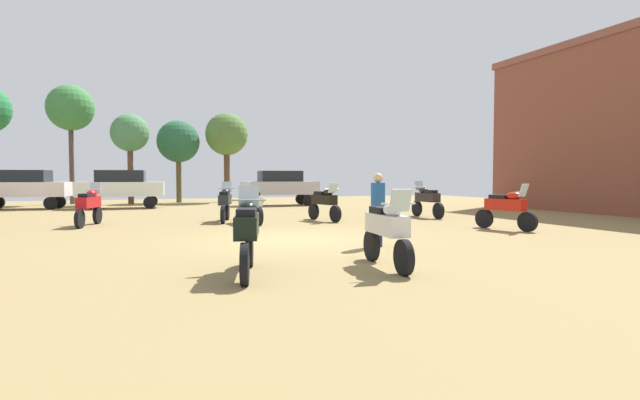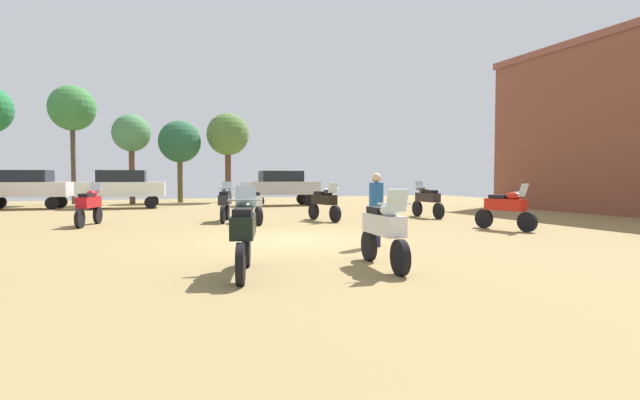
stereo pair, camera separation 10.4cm
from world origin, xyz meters
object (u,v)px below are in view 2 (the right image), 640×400
car_2 (281,185)px  person_1 (376,204)px  motorcycle_7 (427,200)px  tree_6 (228,135)px  motorcycle_2 (324,202)px  motorcycle_5 (89,205)px  motorcycle_10 (384,229)px  car_3 (122,186)px  tree_3 (180,142)px  motorcycle_13 (225,202)px  car_1 (25,186)px  tree_7 (72,109)px  motorcycle_8 (244,231)px  motorcycle_4 (506,207)px  motorcycle_1 (251,203)px  tree_2 (131,134)px

car_2 → person_1: size_ratio=2.52×
motorcycle_7 → tree_6: (-5.45, 15.29, 3.67)m
motorcycle_2 → motorcycle_5: same height
motorcycle_10 → car_3: (-5.00, 19.85, 0.46)m
motorcycle_2 → tree_3: bearing=-87.4°
motorcycle_13 → car_1: bearing=143.8°
motorcycle_13 → car_1: size_ratio=0.48×
motorcycle_10 → tree_7: 26.87m
motorcycle_8 → car_2: 19.99m
motorcycle_5 → motorcycle_7: bearing=10.5°
motorcycle_8 → motorcycle_13: bearing=97.5°
motorcycle_4 → motorcycle_1: bearing=-52.2°
motorcycle_2 → car_2: bearing=-108.6°
motorcycle_2 → motorcycle_10: 9.48m
motorcycle_7 → tree_3: tree_3 is taller
motorcycle_5 → car_3: size_ratio=0.48×
motorcycle_1 → person_1: person_1 is taller
motorcycle_2 → person_1: 6.81m
car_3 → motorcycle_1: bearing=-152.0°
motorcycle_5 → car_1: (-3.95, 10.72, 0.45)m
motorcycle_13 → tree_6: 14.94m
motorcycle_2 → motorcycle_1: bearing=-11.7°
motorcycle_10 → motorcycle_2: bearing=-98.6°
motorcycle_7 → car_1: 20.26m
motorcycle_13 → tree_2: 14.64m
car_1 → tree_3: bearing=-56.6°
tree_2 → tree_6: tree_6 is taller
car_3 → tree_3: 6.53m
tree_2 → tree_7: size_ratio=0.76×
motorcycle_8 → motorcycle_10: (2.49, -0.28, -0.02)m
motorcycle_4 → motorcycle_5: bearing=-42.7°
motorcycle_2 → motorcycle_13: 3.67m
motorcycle_13 → tree_7: 17.21m
motorcycle_5 → motorcycle_8: motorcycle_8 is taller
car_2 → tree_3: bearing=46.3°
car_3 → tree_6: 8.46m
tree_6 → tree_7: bearing=175.3°
motorcycle_5 → car_2: (9.26, 9.16, 0.45)m
motorcycle_10 → person_1: 2.74m
motorcycle_4 → tree_7: bearing=-72.3°
motorcycle_13 → tree_2: tree_2 is taller
tree_2 → motorcycle_7: bearing=-52.5°
motorcycle_1 → motorcycle_8: 9.12m
motorcycle_4 → tree_2: (-11.05, 19.69, 3.54)m
motorcycle_13 → car_2: (4.72, 9.18, 0.45)m
person_1 → tree_6: tree_6 is taller
motorcycle_2 → person_1: size_ratio=1.20×
motorcycle_1 → car_1: bearing=123.8°
tree_6 → tree_7: 9.39m
motorcycle_1 → tree_7: bearing=110.6°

